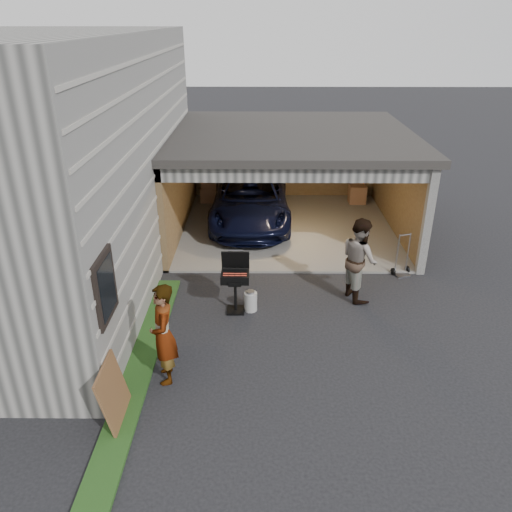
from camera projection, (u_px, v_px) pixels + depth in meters
The scene contains 11 objects.
ground at pixel (264, 361), 9.27m from camera, with size 80.00×80.00×0.00m, color black.
house at pixel (9, 159), 11.73m from camera, with size 7.00×11.00×5.50m, color #474744.
groundcover_strip at pixel (130, 396), 8.37m from camera, with size 0.50×8.00×0.06m, color #193814.
garage at pixel (289, 165), 14.57m from camera, with size 6.80×6.30×2.90m.
minivan at pixel (250, 201), 15.19m from camera, with size 2.30×4.98×1.39m, color black.
woman at pixel (163, 334), 8.43m from camera, with size 0.68×0.44×1.85m, color #C5E1F8.
man at pixel (359, 259), 11.00m from camera, with size 0.92×0.72×1.90m, color #4E2A1E.
bbq_grill at pixel (235, 279), 10.53m from camera, with size 0.59×0.52×1.32m.
propane_tank at pixel (251, 301), 10.79m from camera, with size 0.28×0.28×0.43m, color #B2B2AE.
plywood_panel at pixel (114, 394), 7.72m from camera, with size 0.04×0.92×1.03m, color brown.
hand_truck at pixel (402, 267), 12.28m from camera, with size 0.47×0.42×1.08m.
Camera 1 is at (-0.08, -7.50, 5.78)m, focal length 35.00 mm.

